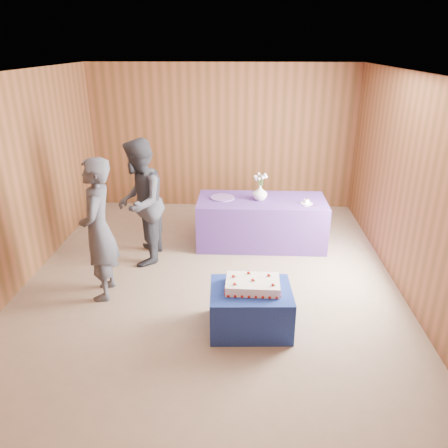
# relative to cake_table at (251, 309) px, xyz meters

# --- Properties ---
(ground) EXTENTS (6.00, 6.00, 0.00)m
(ground) POSITION_rel_cake_table_xyz_m (-0.53, 1.07, -0.25)
(ground) COLOR gray
(ground) RESTS_ON ground
(room_shell) EXTENTS (5.04, 6.04, 2.72)m
(room_shell) POSITION_rel_cake_table_xyz_m (-0.53, 1.07, 1.55)
(room_shell) COLOR brown
(room_shell) RESTS_ON ground
(cake_table) EXTENTS (0.94, 0.75, 0.50)m
(cake_table) POSITION_rel_cake_table_xyz_m (0.00, 0.00, 0.00)
(cake_table) COLOR #1A4094
(cake_table) RESTS_ON ground
(serving_table) EXTENTS (2.01, 0.91, 0.75)m
(serving_table) POSITION_rel_cake_table_xyz_m (0.18, 2.28, 0.12)
(serving_table) COLOR #4D3085
(serving_table) RESTS_ON ground
(sheet_cake) EXTENTS (0.63, 0.43, 0.14)m
(sheet_cake) POSITION_rel_cake_table_xyz_m (0.02, 0.02, 0.30)
(sheet_cake) COLOR white
(sheet_cake) RESTS_ON cake_table
(vase) EXTENTS (0.27, 0.27, 0.23)m
(vase) POSITION_rel_cake_table_xyz_m (0.15, 2.27, 0.62)
(vase) COLOR white
(vase) RESTS_ON serving_table
(flower_spray) EXTENTS (0.22, 0.21, 0.16)m
(flower_spray) POSITION_rel_cake_table_xyz_m (0.15, 2.27, 0.87)
(flower_spray) COLOR #2B6C2F
(flower_spray) RESTS_ON vase
(platter) EXTENTS (0.45, 0.45, 0.02)m
(platter) POSITION_rel_cake_table_xyz_m (-0.44, 2.31, 0.51)
(platter) COLOR #7453A6
(platter) RESTS_ON serving_table
(plate) EXTENTS (0.21, 0.21, 0.01)m
(plate) POSITION_rel_cake_table_xyz_m (0.85, 2.13, 0.51)
(plate) COLOR white
(plate) RESTS_ON serving_table
(cake_slice) EXTENTS (0.08, 0.08, 0.08)m
(cake_slice) POSITION_rel_cake_table_xyz_m (0.85, 2.12, 0.54)
(cake_slice) COLOR white
(cake_slice) RESTS_ON plate
(knife) EXTENTS (0.25, 0.10, 0.00)m
(knife) POSITION_rel_cake_table_xyz_m (0.91, 2.02, 0.50)
(knife) COLOR #B0AFB4
(knife) RESTS_ON serving_table
(guest_left) EXTENTS (0.51, 0.71, 1.80)m
(guest_left) POSITION_rel_cake_table_xyz_m (-1.87, 0.63, 0.65)
(guest_left) COLOR #3C3D47
(guest_left) RESTS_ON ground
(guest_right) EXTENTS (0.72, 0.91, 1.82)m
(guest_right) POSITION_rel_cake_table_xyz_m (-1.58, 1.60, 0.66)
(guest_right) COLOR #34363F
(guest_right) RESTS_ON ground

